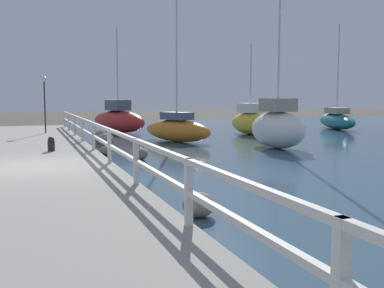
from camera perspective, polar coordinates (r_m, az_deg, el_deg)
name	(u,v)px	position (r m, az deg, el deg)	size (l,w,h in m)	color
ground_plane	(33,179)	(12.45, -19.51, -4.27)	(120.00, 120.00, 0.00)	#4C473D
dock_walkway	(33,173)	(12.42, -19.54, -3.49)	(4.20, 36.00, 0.34)	#9E998E
railing	(109,139)	(12.49, -10.46, 0.61)	(0.10, 32.50, 0.95)	silver
boulder_downstream	(106,140)	(20.20, -10.91, 0.56)	(0.74, 0.66, 0.55)	gray
boulder_far_strip	(140,154)	(15.41, -6.62, -1.30)	(0.54, 0.48, 0.40)	slate
boulder_near_dock	(105,151)	(16.87, -10.95, -0.84)	(0.46, 0.42, 0.35)	slate
boulder_upstream	(199,205)	(8.07, 0.87, -7.72)	(0.60, 0.54, 0.45)	gray
boulder_mid_strip	(101,135)	(23.24, -11.52, 1.12)	(0.61, 0.55, 0.46)	slate
boulder_water_edge	(100,139)	(21.37, -11.56, 0.64)	(0.55, 0.49, 0.41)	#666056
mooring_bollard	(51,144)	(15.70, -17.45, 0.01)	(0.23, 0.23, 0.49)	black
dock_lamp	(44,91)	(23.62, -18.25, 6.44)	(0.26, 0.26, 2.82)	#2D2D33
sailboat_red	(118,120)	(27.73, -9.36, 3.04)	(3.15, 5.71, 6.27)	red
sailboat_teal	(336,120)	(31.95, 17.87, 2.93)	(3.15, 6.07, 6.94)	#1E707A
sailboat_white	(277,127)	(19.11, 10.80, 2.11)	(1.80, 3.28, 7.36)	white
sailboat_orange	(177,129)	(21.65, -1.93, 1.96)	(2.86, 4.49, 7.95)	orange
sailboat_yellow	(250,122)	(26.16, 7.40, 2.85)	(1.66, 3.56, 5.17)	gold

